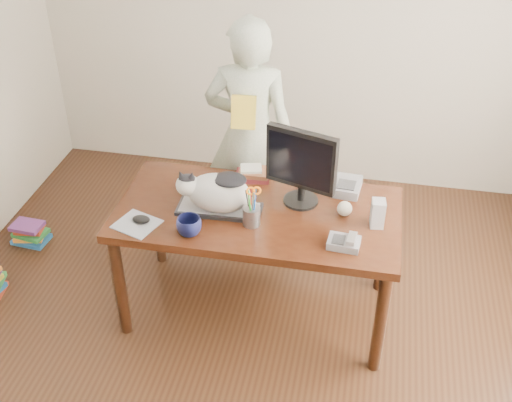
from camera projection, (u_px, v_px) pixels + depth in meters
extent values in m
plane|color=black|center=(237.00, 382.00, 3.56)|extent=(4.50, 4.50, 0.00)
plane|color=white|center=(302.00, 12.00, 4.61)|extent=(4.00, 0.00, 4.00)
cube|color=black|center=(258.00, 214.00, 3.63)|extent=(1.60, 0.80, 0.05)
cylinder|color=black|center=(120.00, 286.00, 3.69)|extent=(0.07, 0.07, 0.70)
cylinder|color=black|center=(380.00, 323.00, 3.45)|extent=(0.07, 0.07, 0.70)
cylinder|color=black|center=(158.00, 218.00, 4.23)|extent=(0.07, 0.07, 0.70)
cylinder|color=black|center=(384.00, 245.00, 4.00)|extent=(0.07, 0.07, 0.70)
cube|color=black|center=(268.00, 223.00, 4.10)|extent=(1.45, 0.03, 0.50)
cube|color=black|center=(219.00, 209.00, 3.61)|extent=(0.48, 0.19, 0.02)
cube|color=#ACACB1|center=(219.00, 207.00, 3.60)|extent=(0.45, 0.16, 0.01)
ellipsoid|color=silver|center=(219.00, 193.00, 3.54)|extent=(0.37, 0.23, 0.22)
ellipsoid|color=silver|center=(188.00, 185.00, 3.52)|extent=(0.13, 0.13, 0.12)
ellipsoid|color=black|center=(187.00, 179.00, 3.50)|extent=(0.09, 0.09, 0.05)
cone|color=black|center=(181.00, 175.00, 3.48)|extent=(0.07, 0.06, 0.07)
cone|color=black|center=(192.00, 176.00, 3.47)|extent=(0.06, 0.06, 0.07)
ellipsoid|color=black|center=(229.00, 180.00, 3.48)|extent=(0.19, 0.16, 0.05)
cylinder|color=silver|center=(251.00, 202.00, 3.60)|extent=(0.11, 0.15, 0.05)
cylinder|color=black|center=(301.00, 200.00, 3.68)|extent=(0.25, 0.25, 0.02)
cylinder|color=black|center=(301.00, 193.00, 3.65)|extent=(0.05, 0.05, 0.09)
cube|color=black|center=(301.00, 159.00, 3.51)|extent=(0.41, 0.17, 0.35)
cube|color=black|center=(299.00, 162.00, 3.49)|extent=(0.36, 0.12, 0.29)
cylinder|color=gray|center=(251.00, 216.00, 3.48)|extent=(0.12, 0.12, 0.11)
cylinder|color=black|center=(248.00, 201.00, 3.44)|extent=(0.02, 0.04, 0.16)
cylinder|color=#0B3DA6|center=(255.00, 203.00, 3.42)|extent=(0.02, 0.04, 0.16)
cylinder|color=#A01A16|center=(251.00, 200.00, 3.44)|extent=(0.02, 0.04, 0.16)
cylinder|color=#18791C|center=(250.00, 204.00, 3.41)|extent=(0.03, 0.03, 0.16)
cylinder|color=#A0A1A5|center=(253.00, 201.00, 3.42)|extent=(0.02, 0.03, 0.12)
cylinder|color=#A0A1A5|center=(255.00, 201.00, 3.42)|extent=(0.02, 0.03, 0.12)
torus|color=orange|center=(251.00, 191.00, 3.38)|extent=(0.05, 0.03, 0.05)
torus|color=orange|center=(257.00, 191.00, 3.38)|extent=(0.05, 0.03, 0.05)
cube|color=#ABB0B7|center=(137.00, 224.00, 3.51)|extent=(0.27, 0.26, 0.01)
ellipsoid|color=black|center=(141.00, 219.00, 3.51)|extent=(0.12, 0.09, 0.04)
imported|color=black|center=(189.00, 226.00, 3.41)|extent=(0.19, 0.19, 0.11)
cube|color=slate|center=(344.00, 243.00, 3.34)|extent=(0.18, 0.13, 0.04)
cube|color=#38383A|center=(339.00, 239.00, 3.33)|extent=(0.07, 0.09, 0.01)
cube|color=#A0A1A5|center=(352.00, 238.00, 3.32)|extent=(0.05, 0.14, 0.05)
cube|color=#ACACAF|center=(378.00, 213.00, 3.45)|extent=(0.08, 0.09, 0.16)
sphere|color=white|center=(345.00, 209.00, 3.56)|extent=(0.08, 0.08, 0.08)
cube|color=#54161B|center=(253.00, 176.00, 3.89)|extent=(0.22, 0.17, 0.03)
cube|color=brown|center=(254.00, 172.00, 3.87)|extent=(0.18, 0.14, 0.03)
cube|color=white|center=(251.00, 168.00, 3.86)|extent=(0.15, 0.13, 0.02)
cube|color=slate|center=(347.00, 186.00, 3.77)|extent=(0.17, 0.22, 0.06)
cube|color=#38383A|center=(347.00, 185.00, 3.73)|extent=(0.11, 0.11, 0.01)
imported|color=white|center=(249.00, 134.00, 4.24)|extent=(0.61, 0.42, 1.61)
cube|color=gold|center=(244.00, 112.00, 3.96)|extent=(0.16, 0.10, 0.21)
cube|color=#1A5A9F|center=(32.00, 239.00, 4.59)|extent=(0.25, 0.19, 0.03)
cube|color=orange|center=(30.00, 235.00, 4.58)|extent=(0.22, 0.19, 0.03)
cube|color=#278336|center=(31.00, 233.00, 4.55)|extent=(0.24, 0.19, 0.03)
cube|color=#A02E16|center=(30.00, 228.00, 4.54)|extent=(0.21, 0.16, 0.03)
cube|color=#622F77|center=(27.00, 226.00, 4.52)|extent=(0.22, 0.17, 0.03)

